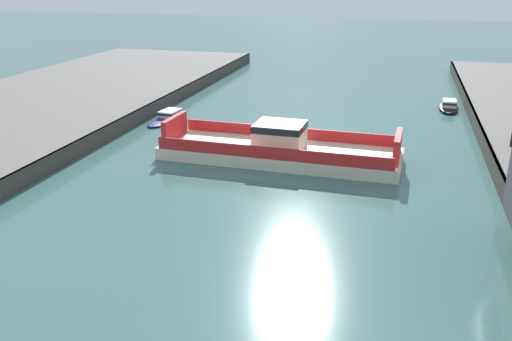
% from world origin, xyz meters
% --- Properties ---
extents(chain_ferry, '(22.12, 7.58, 3.47)m').
position_xyz_m(chain_ferry, '(-0.10, 35.06, 1.06)').
color(chain_ferry, beige).
rests_on(chain_ferry, ground).
extents(moored_boat_near_left, '(3.53, 8.07, 1.09)m').
position_xyz_m(moored_boat_near_left, '(-15.72, 45.74, 0.40)').
color(moored_boat_near_left, navy).
rests_on(moored_boat_near_left, ground).
extents(moored_boat_near_right, '(2.58, 6.93, 1.28)m').
position_xyz_m(moored_boat_near_right, '(16.21, 59.56, 0.47)').
color(moored_boat_near_right, black).
rests_on(moored_boat_near_right, ground).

